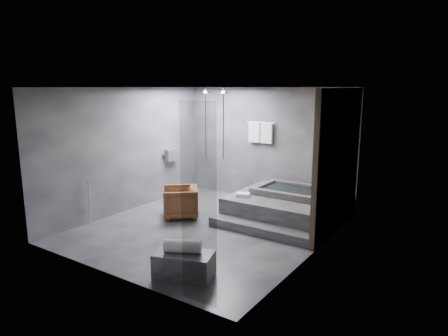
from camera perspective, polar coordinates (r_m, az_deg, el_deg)
The scene contains 7 objects.
room at distance 7.77m, azimuth 1.02°, elevation 3.55°, with size 5.00×5.04×2.82m.
tub_deck at distance 8.82m, azimuth 8.88°, elevation -5.48°, with size 2.20×2.00×0.50m, color #2F2F32.
tub_step at distance 7.87m, azimuth 5.15°, elevation -8.74°, with size 2.20×0.36×0.18m, color #2F2F32.
concrete_bench at distance 6.16m, azimuth -5.73°, elevation -13.63°, with size 0.86×0.48×0.39m, color #333335.
driftwood_chair at distance 8.79m, azimuth -6.24°, elevation -4.86°, with size 0.73×0.75×0.68m, color #412310.
rolled_towel at distance 6.06m, azimuth -5.93°, elevation -11.05°, with size 0.20×0.20×0.55m, color white.
deck_towel at distance 8.58m, azimuth 2.73°, elevation -3.84°, with size 0.28×0.20×0.07m, color white.
Camera 1 is at (4.56, -6.22, 2.81)m, focal length 32.00 mm.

